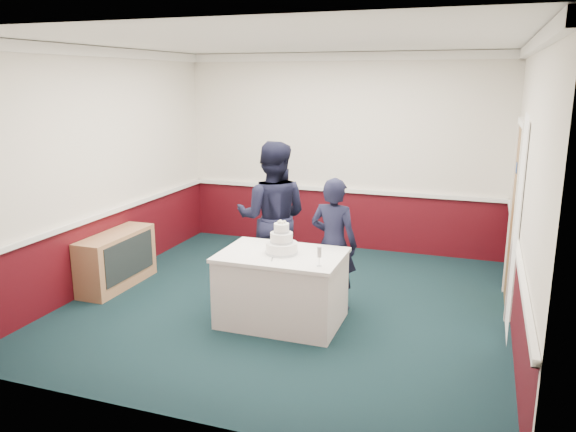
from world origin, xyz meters
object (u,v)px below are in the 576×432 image
(sideboard, at_px, (117,260))
(cake_knife, at_px, (272,258))
(wedding_cake, at_px, (282,243))
(person_man, at_px, (272,217))
(champagne_flute, at_px, (319,253))
(cake_table, at_px, (282,287))
(person_woman, at_px, (334,244))

(sideboard, bearing_deg, cake_knife, -13.03)
(wedding_cake, distance_m, person_man, 0.99)
(champagne_flute, bearing_deg, sideboard, 167.78)
(champagne_flute, height_order, person_man, person_man)
(person_man, bearing_deg, cake_table, 105.54)
(cake_table, xyz_separation_m, person_woman, (0.42, 0.57, 0.37))
(champagne_flute, distance_m, person_woman, 0.87)
(cake_knife, distance_m, person_woman, 0.90)
(sideboard, distance_m, person_woman, 2.84)
(cake_table, relative_size, person_woman, 0.85)
(cake_table, height_order, cake_knife, cake_knife)
(person_woman, bearing_deg, person_man, -11.75)
(cake_knife, bearing_deg, champagne_flute, -24.74)
(champagne_flute, bearing_deg, person_woman, 95.07)
(wedding_cake, distance_m, person_woman, 0.72)
(champagne_flute, height_order, person_woman, person_woman)
(cake_knife, relative_size, person_woman, 0.14)
(cake_knife, distance_m, champagne_flute, 0.55)
(sideboard, height_order, person_woman, person_woman)
(wedding_cake, bearing_deg, cake_table, -90.00)
(person_man, bearing_deg, person_woman, 149.09)
(sideboard, bearing_deg, wedding_cake, -8.22)
(person_man, xyz_separation_m, person_woman, (0.87, -0.32, -0.17))
(person_man, bearing_deg, cake_knife, 99.82)
(cake_knife, distance_m, person_man, 1.17)
(cake_knife, bearing_deg, person_man, 94.61)
(sideboard, relative_size, wedding_cake, 3.30)
(person_man, bearing_deg, sideboard, 4.77)
(sideboard, distance_m, wedding_cake, 2.47)
(cake_table, distance_m, cake_knife, 0.44)
(cake_knife, xyz_separation_m, person_woman, (0.45, 0.77, -0.02))
(sideboard, distance_m, cake_knife, 2.45)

